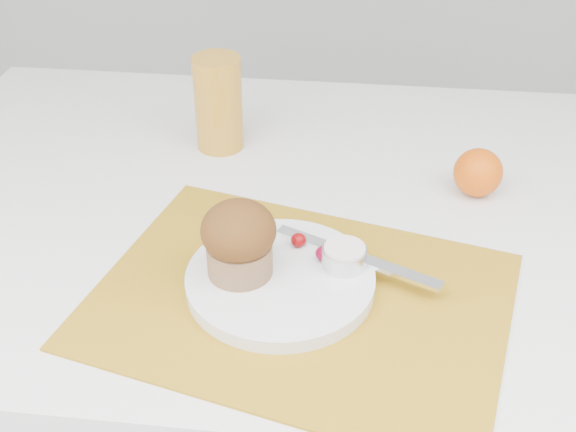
# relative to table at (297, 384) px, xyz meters

# --- Properties ---
(table) EXTENTS (1.20, 0.80, 0.75)m
(table) POSITION_rel_table_xyz_m (0.00, 0.00, 0.00)
(table) COLOR white
(table) RESTS_ON ground
(placemat) EXTENTS (0.54, 0.45, 0.00)m
(placemat) POSITION_rel_table_xyz_m (0.02, -0.21, 0.38)
(placemat) COLOR #AF7E18
(placemat) RESTS_ON table
(plate) EXTENTS (0.26, 0.26, 0.02)m
(plate) POSITION_rel_table_xyz_m (-0.00, -0.19, 0.39)
(plate) COLOR white
(plate) RESTS_ON placemat
(ramekin) EXTENTS (0.06, 0.06, 0.02)m
(ramekin) POSITION_rel_table_xyz_m (0.07, -0.16, 0.41)
(ramekin) COLOR silver
(ramekin) RESTS_ON plate
(cream) EXTENTS (0.06, 0.06, 0.01)m
(cream) POSITION_rel_table_xyz_m (0.07, -0.16, 0.42)
(cream) COLOR white
(cream) RESTS_ON ramekin
(raspberry_near) EXTENTS (0.02, 0.02, 0.02)m
(raspberry_near) POSITION_rel_table_xyz_m (0.01, -0.13, 0.41)
(raspberry_near) COLOR #5D0204
(raspberry_near) RESTS_ON plate
(raspberry_far) EXTENTS (0.02, 0.02, 0.02)m
(raspberry_far) POSITION_rel_table_xyz_m (0.05, -0.15, 0.41)
(raspberry_far) COLOR #580218
(raspberry_far) RESTS_ON plate
(butter_knife) EXTENTS (0.21, 0.11, 0.01)m
(butter_knife) POSITION_rel_table_xyz_m (0.09, -0.15, 0.40)
(butter_knife) COLOR white
(butter_knife) RESTS_ON plate
(orange) EXTENTS (0.07, 0.07, 0.07)m
(orange) POSITION_rel_table_xyz_m (0.25, 0.05, 0.41)
(orange) COLOR #EE5B08
(orange) RESTS_ON table
(juice_glass) EXTENTS (0.09, 0.09, 0.15)m
(juice_glass) POSITION_rel_table_xyz_m (-0.14, 0.14, 0.45)
(juice_glass) COLOR gold
(juice_glass) RESTS_ON table
(muffin) EXTENTS (0.09, 0.09, 0.09)m
(muffin) POSITION_rel_table_xyz_m (-0.05, -0.19, 0.44)
(muffin) COLOR #906845
(muffin) RESTS_ON plate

